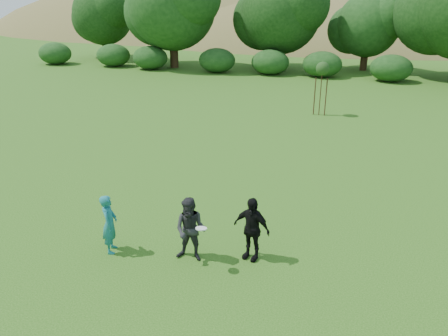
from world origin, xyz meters
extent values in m
plane|color=#19470C|center=(0.00, 0.00, 0.00)|extent=(120.00, 120.00, 0.00)
imported|color=#196E74|center=(-1.75, -0.77, 0.78)|extent=(0.56, 0.67, 1.57)
imported|color=#262629|center=(0.34, -0.44, 0.83)|extent=(0.85, 0.69, 1.66)
imported|color=black|center=(1.72, 0.10, 0.83)|extent=(1.04, 0.61, 1.66)
cylinder|color=white|center=(0.75, -0.76, 1.12)|extent=(0.27, 0.27, 0.07)
cylinder|color=#3A2216|center=(1.44, 14.66, 1.25)|extent=(0.05, 0.05, 2.50)
sphere|color=#224318|center=(1.44, 14.66, 2.50)|extent=(0.70, 0.70, 0.70)
cylinder|color=#3F2418|center=(1.14, 14.66, 1.00)|extent=(0.06, 0.06, 2.00)
cylinder|color=#402519|center=(1.74, 14.66, 1.00)|extent=(0.06, 0.06, 2.00)
ellipsoid|color=olive|center=(-25.00, 70.00, -12.10)|extent=(110.00, 70.00, 44.00)
ellipsoid|color=olive|center=(-5.00, 58.00, -7.70)|extent=(80.00, 50.00, 28.00)
cylinder|color=#3A2616|center=(-22.00, 30.00, 1.31)|extent=(0.65, 0.65, 2.62)
sphere|color=#194214|center=(-22.00, 30.00, 4.22)|extent=(5.80, 5.80, 5.80)
cylinder|color=#3A2616|center=(-13.00, 27.00, 1.57)|extent=(0.73, 0.73, 3.15)
sphere|color=#194214|center=(-13.00, 27.00, 5.23)|extent=(7.54, 7.54, 7.54)
cylinder|color=#3A2616|center=(-4.00, 29.00, 1.40)|extent=(0.68, 0.68, 2.80)
sphere|color=#194214|center=(-4.00, 29.00, 4.66)|extent=(6.73, 6.73, 6.73)
cylinder|color=#3A2616|center=(3.00, 31.00, 1.14)|extent=(0.60, 0.60, 2.27)
sphere|color=#194214|center=(3.00, 31.00, 3.71)|extent=(5.22, 5.22, 5.22)
camera|label=1|loc=(4.14, -8.95, 6.17)|focal=35.00mm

